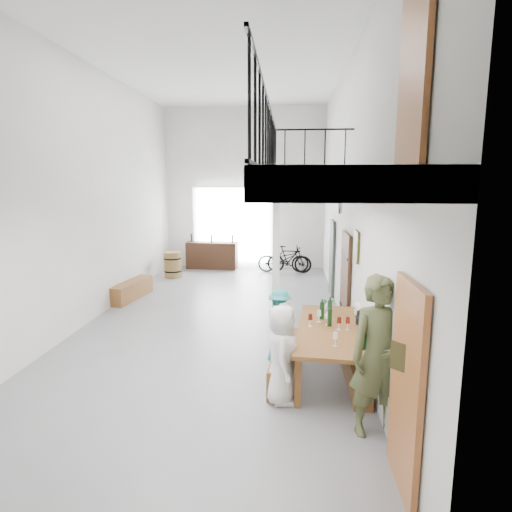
# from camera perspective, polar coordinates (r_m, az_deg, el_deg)

# --- Properties ---
(floor) EXTENTS (12.00, 12.00, 0.00)m
(floor) POSITION_cam_1_polar(r_m,az_deg,el_deg) (9.47, -5.27, -8.66)
(floor) COLOR slate
(floor) RESTS_ON ground
(room_walls) EXTENTS (12.00, 12.00, 12.00)m
(room_walls) POSITION_cam_1_polar(r_m,az_deg,el_deg) (9.00, -5.64, 13.33)
(room_walls) COLOR white
(room_walls) RESTS_ON ground
(gateway_portal) EXTENTS (2.80, 0.08, 2.80)m
(gateway_portal) POSITION_cam_1_polar(r_m,az_deg,el_deg) (15.00, -3.05, 3.76)
(gateway_portal) COLOR white
(gateway_portal) RESTS_ON ground
(right_wall_decor) EXTENTS (0.07, 8.28, 5.07)m
(right_wall_decor) POSITION_cam_1_polar(r_m,az_deg,el_deg) (7.19, 13.58, -0.55)
(right_wall_decor) COLOR #A05929
(right_wall_decor) RESTS_ON ground
(balcony) EXTENTS (1.52, 5.62, 4.00)m
(balcony) POSITION_cam_1_polar(r_m,az_deg,el_deg) (5.73, 8.83, 9.29)
(balcony) COLOR silver
(balcony) RESTS_ON ground
(tasting_table) EXTENTS (1.19, 2.46, 0.79)m
(tasting_table) POSITION_cam_1_polar(r_m,az_deg,el_deg) (6.80, 9.80, -10.07)
(tasting_table) COLOR brown
(tasting_table) RESTS_ON ground
(bench_inner) EXTENTS (0.47, 1.91, 0.44)m
(bench_inner) POSITION_cam_1_polar(r_m,az_deg,el_deg) (6.97, 3.79, -13.75)
(bench_inner) COLOR brown
(bench_inner) RESTS_ON ground
(bench_wall) EXTENTS (0.26, 1.95, 0.45)m
(bench_wall) POSITION_cam_1_polar(r_m,az_deg,el_deg) (6.94, 12.89, -14.04)
(bench_wall) COLOR brown
(bench_wall) RESTS_ON ground
(tableware) EXTENTS (0.63, 1.45, 0.35)m
(tableware) POSITION_cam_1_polar(r_m,az_deg,el_deg) (6.88, 9.61, -7.92)
(tableware) COLOR black
(tableware) RESTS_ON tasting_table
(side_bench) EXTENTS (0.61, 1.69, 0.47)m
(side_bench) POSITION_cam_1_polar(r_m,az_deg,el_deg) (11.57, -16.23, -4.37)
(side_bench) COLOR brown
(side_bench) RESTS_ON ground
(oak_barrel) EXTENTS (0.55, 0.55, 0.81)m
(oak_barrel) POSITION_cam_1_polar(r_m,az_deg,el_deg) (13.82, -11.04, -1.12)
(oak_barrel) COLOR olive
(oak_barrel) RESTS_ON ground
(serving_counter) EXTENTS (1.78, 0.59, 0.92)m
(serving_counter) POSITION_cam_1_polar(r_m,az_deg,el_deg) (14.96, -5.89, 0.07)
(serving_counter) COLOR #3C2113
(serving_counter) RESTS_ON ground
(counter_bottles) EXTENTS (1.51, 0.18, 0.28)m
(counter_bottles) POSITION_cam_1_polar(r_m,az_deg,el_deg) (14.88, -5.92, 2.37)
(counter_bottles) COLOR black
(counter_bottles) RESTS_ON serving_counter
(guest_left_a) EXTENTS (0.45, 0.68, 1.38)m
(guest_left_a) POSITION_cam_1_polar(r_m,az_deg,el_deg) (6.00, 3.44, -12.92)
(guest_left_a) COLOR white
(guest_left_a) RESTS_ON ground
(guest_left_b) EXTENTS (0.38, 0.47, 1.11)m
(guest_left_b) POSITION_cam_1_polar(r_m,az_deg,el_deg) (6.71, 2.84, -11.61)
(guest_left_b) COLOR teal
(guest_left_b) RESTS_ON ground
(guest_left_c) EXTENTS (0.44, 0.54, 1.06)m
(guest_left_c) POSITION_cam_1_polar(r_m,az_deg,el_deg) (7.17, 3.89, -10.37)
(guest_left_c) COLOR white
(guest_left_c) RESTS_ON ground
(guest_left_d) EXTENTS (0.64, 0.84, 1.16)m
(guest_left_d) POSITION_cam_1_polar(r_m,az_deg,el_deg) (7.66, 3.18, -8.62)
(guest_left_d) COLOR teal
(guest_left_d) RESTS_ON ground
(guest_right_a) EXTENTS (0.37, 0.73, 1.21)m
(guest_right_a) POSITION_cam_1_polar(r_m,az_deg,el_deg) (6.49, 15.14, -12.24)
(guest_right_a) COLOR red
(guest_right_a) RESTS_ON ground
(guest_right_b) EXTENTS (0.69, 1.01, 1.05)m
(guest_right_b) POSITION_cam_1_polar(r_m,az_deg,el_deg) (7.11, 14.04, -10.88)
(guest_right_b) COLOR black
(guest_right_b) RESTS_ON ground
(guest_right_c) EXTENTS (0.36, 0.52, 1.02)m
(guest_right_c) POSITION_cam_1_polar(r_m,az_deg,el_deg) (7.57, 13.78, -9.69)
(guest_right_c) COLOR white
(guest_right_c) RESTS_ON ground
(host_standing) EXTENTS (0.79, 0.60, 1.96)m
(host_standing) POSITION_cam_1_polar(r_m,az_deg,el_deg) (5.38, 16.09, -12.74)
(host_standing) COLOR #484F2C
(host_standing) RESTS_ON ground
(potted_plant) EXTENTS (0.46, 0.43, 0.40)m
(potted_plant) POSITION_cam_1_polar(r_m,az_deg,el_deg) (10.03, 9.47, -6.49)
(potted_plant) COLOR #1A541B
(potted_plant) RESTS_ON ground
(bicycle_near) EXTENTS (1.72, 0.65, 0.89)m
(bicycle_near) POSITION_cam_1_polar(r_m,az_deg,el_deg) (14.31, 3.67, -0.41)
(bicycle_near) COLOR black
(bicycle_near) RESTS_ON ground
(bicycle_far) EXTENTS (1.54, 0.64, 0.90)m
(bicycle_far) POSITION_cam_1_polar(r_m,az_deg,el_deg) (14.27, 4.46, -0.44)
(bicycle_far) COLOR black
(bicycle_far) RESTS_ON ground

